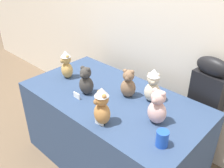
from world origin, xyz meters
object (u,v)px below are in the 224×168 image
display_table (112,130)px  teddy_bear_blush (157,108)px  teddy_bear_caramel (102,106)px  teddy_bear_mocha (128,84)px  teddy_bear_cream (153,86)px  teddy_bear_honey (66,65)px  teddy_bear_charcoal (86,81)px  party_cup_blue (162,138)px  instrument_case (203,114)px

display_table → teddy_bear_blush: (0.46, -0.03, 0.49)m
teddy_bear_caramel → teddy_bear_mocha: (-0.10, 0.39, -0.03)m
display_table → teddy_bear_cream: size_ratio=5.50×
display_table → teddy_bear_honey: teddy_bear_honey is taller
display_table → teddy_bear_caramel: 0.61m
teddy_bear_charcoal → teddy_bear_cream: (0.47, 0.28, 0.02)m
teddy_bear_blush → teddy_bear_honey: size_ratio=1.00×
teddy_bear_honey → teddy_bear_charcoal: bearing=-1.6°
teddy_bear_caramel → teddy_bear_honey: 0.77m
display_table → teddy_bear_charcoal: bearing=-150.7°
teddy_bear_charcoal → party_cup_blue: teddy_bear_charcoal is taller
teddy_bear_charcoal → teddy_bear_honey: 0.35m
display_table → instrument_case: size_ratio=1.46×
instrument_case → party_cup_blue: bearing=-79.0°
teddy_bear_caramel → teddy_bear_cream: teddy_bear_caramel is taller
teddy_bear_charcoal → teddy_bear_mocha: bearing=25.5°
display_table → teddy_bear_honey: bearing=-175.7°
teddy_bear_caramel → party_cup_blue: 0.45m
teddy_bear_charcoal → teddy_bear_blush: bearing=-3.6°
display_table → party_cup_blue: bearing=-18.0°
instrument_case → party_cup_blue: 0.79m
teddy_bear_caramel → teddy_bear_mocha: size_ratio=1.17×
teddy_bear_mocha → party_cup_blue: teddy_bear_mocha is taller
party_cup_blue → teddy_bear_honey: bearing=172.1°
display_table → teddy_bear_honey: 0.73m
teddy_bear_caramel → party_cup_blue: bearing=29.5°
instrument_case → teddy_bear_charcoal: 1.05m
teddy_bear_honey → teddy_bear_cream: bearing=24.3°
teddy_bear_charcoal → party_cup_blue: 0.82m
teddy_bear_cream → teddy_bear_mocha: bearing=171.4°
instrument_case → teddy_bear_cream: (-0.29, -0.37, 0.32)m
teddy_bear_caramel → teddy_bear_blush: 0.38m
teddy_bear_blush → teddy_bear_cream: bearing=132.2°
teddy_bear_caramel → teddy_bear_charcoal: size_ratio=1.16×
teddy_bear_charcoal → party_cup_blue: size_ratio=2.26×
teddy_bear_caramel → teddy_bear_charcoal: 0.42m
instrument_case → teddy_bear_blush: bearing=-93.6°
teddy_bear_blush → teddy_bear_caramel: bearing=-135.1°
teddy_bear_mocha → teddy_bear_cream: teddy_bear_cream is taller
teddy_bear_cream → party_cup_blue: size_ratio=2.58×
teddy_bear_blush → teddy_bear_charcoal: size_ratio=1.08×
teddy_bear_charcoal → display_table: bearing=18.9°
teddy_bear_blush → teddy_bear_honey: 1.00m
display_table → teddy_bear_caramel: (0.19, -0.30, 0.50)m
instrument_case → party_cup_blue: instrument_case is taller
teddy_bear_caramel → teddy_bear_cream: size_ratio=1.02×
teddy_bear_charcoal → teddy_bear_honey: bearing=158.6°
teddy_bear_cream → teddy_bear_honey: bearing=162.7°
teddy_bear_blush → display_table: bearing=176.5°
party_cup_blue → teddy_bear_caramel: bearing=-167.3°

